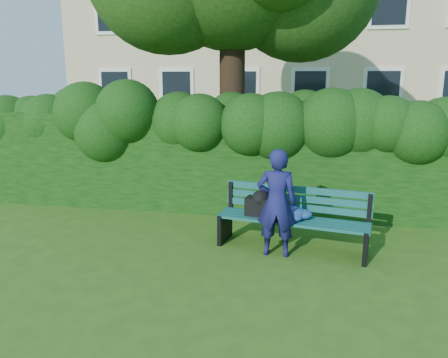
# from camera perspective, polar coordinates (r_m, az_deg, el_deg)

# --- Properties ---
(ground) EXTENTS (80.00, 80.00, 0.00)m
(ground) POSITION_cam_1_polar(r_m,az_deg,el_deg) (6.33, -1.06, -9.63)
(ground) COLOR #2F571A
(ground) RESTS_ON ground
(hedge) EXTENTS (10.00, 1.00, 1.80)m
(hedge) POSITION_cam_1_polar(r_m,az_deg,el_deg) (8.15, 2.16, 2.15)
(hedge) COLOR black
(hedge) RESTS_ON ground
(park_bench) EXTENTS (2.22, 0.92, 0.89)m
(park_bench) POSITION_cam_1_polar(r_m,az_deg,el_deg) (6.40, 8.22, -4.68)
(park_bench) COLOR #0E4949
(park_bench) RESTS_ON ground
(man_reading) EXTENTS (0.55, 0.36, 1.52)m
(man_reading) POSITION_cam_1_polar(r_m,az_deg,el_deg) (6.06, 6.89, -3.13)
(man_reading) COLOR #171751
(man_reading) RESTS_ON ground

